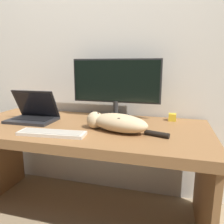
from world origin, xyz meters
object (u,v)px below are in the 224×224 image
at_px(external_keyboard, 52,133).
at_px(laptop, 33,115).
at_px(cat, 116,122).
at_px(monitor, 116,87).

bearing_deg(external_keyboard, laptop, 134.90).
bearing_deg(cat, monitor, 121.98).
height_order(external_keyboard, cat, cat).
distance_m(monitor, laptop, 0.67).
relative_size(monitor, cat, 1.28).
relative_size(monitor, external_keyboard, 1.65).
distance_m(monitor, external_keyboard, 0.64).
distance_m(laptop, external_keyboard, 0.42).
xyz_separation_m(laptop, cat, (0.67, -0.09, 0.01)).
bearing_deg(external_keyboard, monitor, 58.65).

